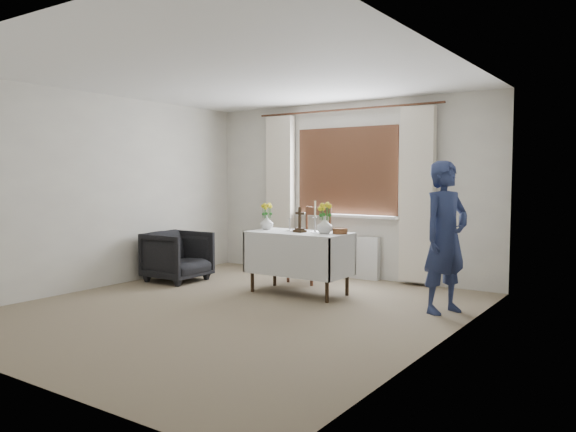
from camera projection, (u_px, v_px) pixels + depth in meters
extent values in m
plane|color=#7E6957|center=(236.00, 309.00, 6.08)|extent=(5.00, 5.00, 0.00)
cube|color=white|center=(299.00, 263.00, 6.88)|extent=(1.24, 0.64, 0.76)
imported|color=black|center=(178.00, 256.00, 7.72)|extent=(0.78, 0.76, 0.69)
imported|color=navy|center=(446.00, 237.00, 5.90)|extent=(0.59, 0.69, 1.61)
cube|color=silver|center=(344.00, 256.00, 8.05)|extent=(1.10, 0.10, 0.60)
imported|color=silver|center=(267.00, 223.00, 7.19)|extent=(0.20, 0.20, 0.17)
imported|color=silver|center=(325.00, 226.00, 6.65)|extent=(0.22, 0.22, 0.19)
cylinder|color=brown|center=(340.00, 231.00, 6.64)|extent=(0.23, 0.23, 0.07)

